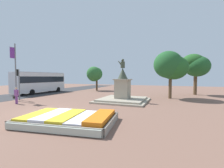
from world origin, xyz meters
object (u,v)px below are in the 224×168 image
banner_pole (15,71)px  flower_planter (68,119)px  city_bus (40,81)px  statue_monument (123,93)px  pedestrian_with_handbag (16,94)px  traffic_light_mid_block (18,79)px

banner_pole → flower_planter: bearing=-22.9°
city_bus → statue_monument: bearing=-10.9°
banner_pole → pedestrian_with_handbag: size_ratio=3.81×
flower_planter → traffic_light_mid_block: bearing=155.1°
statue_monument → banner_pole: (-11.68, -4.51, 2.63)m
traffic_light_mid_block → city_bus: 8.06m
statue_monument → banner_pole: size_ratio=0.85×
traffic_light_mid_block → city_bus: (-4.00, 6.98, -0.52)m
statue_monument → traffic_light_mid_block: statue_monument is taller
city_bus → flower_planter: bearing=-38.4°
pedestrian_with_handbag → traffic_light_mid_block: bearing=139.0°
flower_planter → statue_monument: size_ratio=1.07×
statue_monument → traffic_light_mid_block: size_ratio=1.51×
banner_pole → pedestrian_with_handbag: banner_pole is taller
flower_planter → statue_monument: bearing=86.7°
traffic_light_mid_block → banner_pole: banner_pole is taller
statue_monument → city_bus: (-16.09, 3.11, 1.13)m
banner_pole → traffic_light_mid_block: bearing=122.5°
statue_monument → banner_pole: 12.80m
traffic_light_mid_block → pedestrian_with_handbag: 3.28m
statue_monument → pedestrian_with_handbag: bearing=-149.9°
city_bus → pedestrian_with_handbag: size_ratio=5.37×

